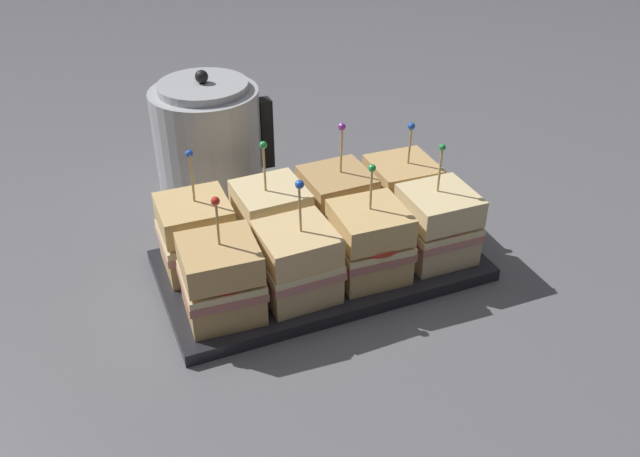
% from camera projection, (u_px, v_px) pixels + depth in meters
% --- Properties ---
extents(ground_plane, '(6.00, 6.00, 0.00)m').
position_uv_depth(ground_plane, '(320.00, 270.00, 0.97)').
color(ground_plane, slate).
extents(serving_platter, '(0.45, 0.24, 0.02)m').
position_uv_depth(serving_platter, '(320.00, 265.00, 0.96)').
color(serving_platter, '#232328').
rests_on(serving_platter, ground_plane).
extents(sandwich_front_far_left, '(0.10, 0.10, 0.17)m').
position_uv_depth(sandwich_front_far_left, '(221.00, 279.00, 0.84)').
color(sandwich_front_far_left, tan).
rests_on(sandwich_front_far_left, serving_platter).
extents(sandwich_front_center_left, '(0.10, 0.10, 0.17)m').
position_uv_depth(sandwich_front_center_left, '(297.00, 262.00, 0.87)').
color(sandwich_front_center_left, '#DBB77A').
rests_on(sandwich_front_center_left, serving_platter).
extents(sandwich_front_center_right, '(0.10, 0.10, 0.17)m').
position_uv_depth(sandwich_front_center_right, '(369.00, 242.00, 0.91)').
color(sandwich_front_center_right, tan).
rests_on(sandwich_front_center_right, serving_platter).
extents(sandwich_front_far_right, '(0.10, 0.10, 0.17)m').
position_uv_depth(sandwich_front_far_right, '(437.00, 225.00, 0.94)').
color(sandwich_front_far_right, beige).
rests_on(sandwich_front_far_right, serving_platter).
extents(sandwich_back_far_left, '(0.10, 0.10, 0.18)m').
position_uv_depth(sandwich_back_far_left, '(196.00, 235.00, 0.92)').
color(sandwich_back_far_left, tan).
rests_on(sandwich_back_far_left, serving_platter).
extents(sandwich_back_center_left, '(0.10, 0.10, 0.18)m').
position_uv_depth(sandwich_back_center_left, '(271.00, 220.00, 0.96)').
color(sandwich_back_center_left, beige).
rests_on(sandwich_back_center_left, serving_platter).
extents(sandwich_back_center_right, '(0.10, 0.10, 0.18)m').
position_uv_depth(sandwich_back_center_right, '(337.00, 204.00, 0.99)').
color(sandwich_back_center_right, tan).
rests_on(sandwich_back_center_right, serving_platter).
extents(sandwich_back_far_right, '(0.10, 0.10, 0.16)m').
position_uv_depth(sandwich_back_far_right, '(401.00, 192.00, 1.03)').
color(sandwich_back_far_right, tan).
rests_on(sandwich_back_far_right, serving_platter).
extents(kettle_steel, '(0.19, 0.17, 0.23)m').
position_uv_depth(kettle_steel, '(209.00, 146.00, 1.08)').
color(kettle_steel, '#B7BABF').
rests_on(kettle_steel, ground_plane).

